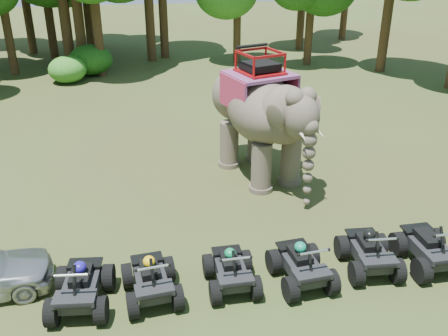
# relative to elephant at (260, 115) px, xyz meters

# --- Properties ---
(ground) EXTENTS (110.00, 110.00, 0.00)m
(ground) POSITION_rel_elephant_xyz_m (-1.88, -4.47, -2.29)
(ground) COLOR #47381E
(ground) RESTS_ON ground
(elephant) EXTENTS (3.91, 5.91, 4.57)m
(elephant) POSITION_rel_elephant_xyz_m (0.00, 0.00, 0.00)
(elephant) COLOR #4B4236
(elephant) RESTS_ON ground
(atv_0) EXTENTS (1.55, 1.99, 1.37)m
(atv_0) POSITION_rel_elephant_xyz_m (-5.83, -6.22, -1.60)
(atv_0) COLOR black
(atv_0) RESTS_ON ground
(atv_1) EXTENTS (1.45, 1.88, 1.31)m
(atv_1) POSITION_rel_elephant_xyz_m (-4.20, -6.21, -1.63)
(atv_1) COLOR black
(atv_1) RESTS_ON ground
(atv_2) EXTENTS (1.23, 1.68, 1.24)m
(atv_2) POSITION_rel_elephant_xyz_m (-2.24, -6.16, -1.66)
(atv_2) COLOR black
(atv_2) RESTS_ON ground
(atv_3) EXTENTS (1.45, 1.89, 1.32)m
(atv_3) POSITION_rel_elephant_xyz_m (-0.48, -6.31, -1.62)
(atv_3) COLOR black
(atv_3) RESTS_ON ground
(atv_4) EXTENTS (1.44, 1.89, 1.33)m
(atv_4) POSITION_rel_elephant_xyz_m (1.42, -6.11, -1.62)
(atv_4) COLOR black
(atv_4) RESTS_ON ground
(atv_5) EXTENTS (1.37, 1.87, 1.39)m
(atv_5) POSITION_rel_elephant_xyz_m (3.05, -6.25, -1.59)
(atv_5) COLOR black
(atv_5) RESTS_ON ground
(tree_1) EXTENTS (4.83, 4.83, 6.89)m
(tree_1) POSITION_rel_elephant_xyz_m (2.84, 17.49, 1.16)
(tree_1) COLOR #195114
(tree_1) RESTS_ON ground
(tree_2) EXTENTS (5.27, 5.27, 7.53)m
(tree_2) POSITION_rel_elephant_xyz_m (7.37, 15.97, 1.48)
(tree_2) COLOR #195114
(tree_2) RESTS_ON ground
(tree_25) EXTENTS (4.91, 4.91, 7.01)m
(tree_25) POSITION_rel_elephant_xyz_m (-11.53, 16.75, 1.22)
(tree_25) COLOR #195114
(tree_25) RESTS_ON ground
(tree_26) EXTENTS (6.24, 6.24, 8.92)m
(tree_26) POSITION_rel_elephant_xyz_m (-6.15, 15.53, 2.17)
(tree_26) COLOR #195114
(tree_26) RESTS_ON ground
(tree_36) EXTENTS (5.08, 5.08, 7.26)m
(tree_36) POSITION_rel_elephant_xyz_m (-8.46, 19.06, 1.35)
(tree_36) COLOR #195114
(tree_36) RESTS_ON ground
(tree_41) EXTENTS (5.05, 5.05, 7.22)m
(tree_41) POSITION_rel_elephant_xyz_m (-6.78, 20.25, 1.32)
(tree_41) COLOR #195114
(tree_41) RESTS_ON ground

